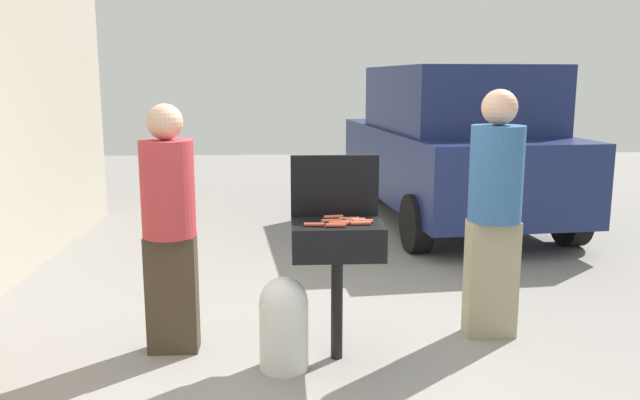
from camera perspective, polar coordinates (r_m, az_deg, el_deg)
name	(u,v)px	position (r m, az deg, el deg)	size (l,w,h in m)	color
ground_plane	(317,360)	(4.51, -0.26, -13.87)	(24.00, 24.00, 0.00)	gray
bbq_grill	(337,244)	(4.28, 1.51, -3.90)	(0.60, 0.44, 0.94)	black
grill_lid_open	(335,186)	(4.43, 1.30, 1.27)	(0.60, 0.05, 0.42)	black
hot_dog_0	(336,225)	(4.12, 1.39, -2.24)	(0.03, 0.03, 0.13)	#B74C33
hot_dog_1	(349,219)	(4.31, 2.55, -1.67)	(0.03, 0.03, 0.13)	#C6593D
hot_dog_2	(333,217)	(4.37, 1.19, -1.50)	(0.03, 0.03, 0.13)	#C6593D
hot_dog_3	(339,223)	(4.17, 1.67, -2.08)	(0.03, 0.03, 0.13)	#AD4228
hot_dog_4	(363,221)	(4.24, 3.81, -1.88)	(0.03, 0.03, 0.13)	#C6593D
hot_dog_5	(331,221)	(4.24, 1.01, -1.85)	(0.03, 0.03, 0.13)	#C6593D
hot_dog_6	(355,220)	(4.28, 3.12, -1.76)	(0.03, 0.03, 0.13)	#C6593D
hot_dog_7	(342,222)	(4.21, 1.96, -1.97)	(0.03, 0.03, 0.13)	#B74C33
hot_dog_8	(314,225)	(4.14, -0.52, -2.18)	(0.03, 0.03, 0.13)	#B74C33
hot_dog_9	(361,223)	(4.18, 3.63, -2.05)	(0.03, 0.03, 0.13)	#C6593D
propane_tank	(284,322)	(4.28, -3.21, -10.61)	(0.32, 0.32, 0.62)	silver
person_left	(169,220)	(4.49, -13.11, -1.77)	(0.36, 0.36, 1.71)	#3F3323
person_right	(495,205)	(4.81, 15.09, -0.46)	(0.38, 0.38, 1.80)	gray
parked_minivan	(451,144)	(8.69, 11.41, 4.85)	(2.38, 4.57, 2.02)	navy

